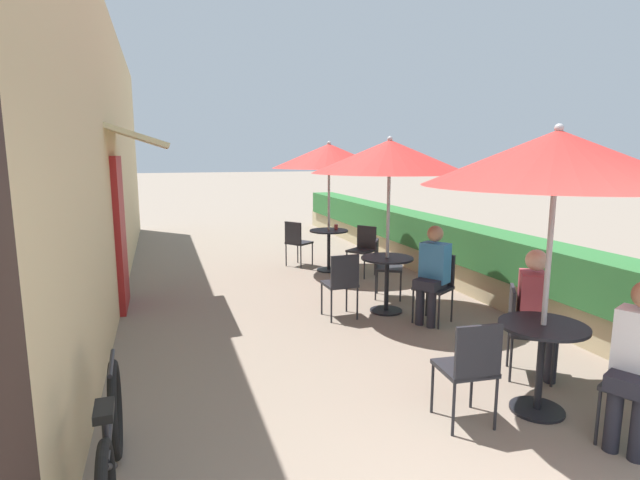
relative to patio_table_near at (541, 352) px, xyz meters
name	(u,v)px	position (x,y,z in m)	size (l,w,h in m)	color
cafe_facade_wall	(107,157)	(-3.62, 4.73, 1.57)	(0.98, 14.00, 4.20)	#D6B784
planter_hedge	(428,243)	(1.67, 4.76, 0.01)	(0.60, 13.00, 1.01)	tan
patio_table_near	(541,352)	(0.00, 0.00, 0.00)	(0.70, 0.70, 0.76)	black
patio_umbrella_near	(557,158)	(0.00, 0.00, 1.57)	(2.05, 2.05, 2.35)	#B7B7BC
seated_patron_near_left	(639,359)	(0.27, -0.64, 0.17)	(0.50, 0.46, 1.25)	#23232D
cafe_chair_near_right	(523,324)	(0.33, 0.61, -0.01)	(0.56, 0.56, 0.87)	#232328
seated_patron_near_right	(537,308)	(0.42, 0.55, 0.17)	(0.51, 0.49, 1.25)	#23232D
cafe_chair_near_back	(470,364)	(-0.70, -0.02, -0.01)	(0.43, 0.43, 0.87)	#232328
patio_table_mid	(387,274)	(-0.05, 2.83, 0.00)	(0.70, 0.70, 0.76)	black
patio_umbrella_mid	(390,157)	(-0.05, 2.83, 1.57)	(2.05, 2.05, 2.35)	#B7B7BC
cafe_chair_mid_left	(436,282)	(0.38, 2.29, -0.01)	(0.55, 0.55, 0.87)	#232328
seated_patron_mid_left	(433,270)	(0.28, 2.23, 0.17)	(0.51, 0.48, 1.25)	#23232D
cafe_chair_mid_right	(384,264)	(0.20, 3.48, -0.01)	(0.54, 0.54, 0.87)	#232328
cafe_chair_mid_back	(342,280)	(-0.74, 2.73, -0.01)	(0.41, 0.41, 0.87)	#232328
patio_table_far	(329,243)	(-0.01, 5.39, 0.00)	(0.70, 0.70, 0.76)	black
patio_umbrella_far	(329,156)	(-0.01, 5.39, 1.57)	(2.05, 2.05, 2.35)	#B7B7BC
cafe_chair_far_left	(363,246)	(0.46, 4.87, -0.01)	(0.56, 0.56, 0.87)	#232328
cafe_chair_far_right	(297,240)	(-0.49, 5.90, -0.01)	(0.56, 0.56, 0.87)	#232328
coffee_cup_far	(336,227)	(0.14, 5.44, 0.28)	(0.07, 0.07, 0.09)	#B73D3D
bicycle_leaning	(112,449)	(-3.28, -0.13, -0.16)	(0.13, 1.77, 0.79)	black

